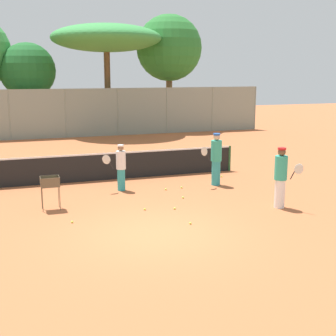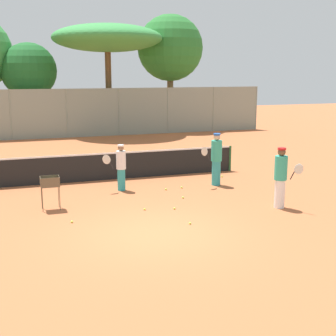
{
  "view_description": "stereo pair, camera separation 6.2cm",
  "coord_description": "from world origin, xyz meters",
  "px_view_note": "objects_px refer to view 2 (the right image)",
  "views": [
    {
      "loc": [
        -3.45,
        -11.06,
        4.16
      ],
      "look_at": [
        1.46,
        3.27,
        1.0
      ],
      "focal_mm": 50.0,
      "sensor_mm": 36.0,
      "label": 1
    },
    {
      "loc": [
        -3.39,
        -11.08,
        4.16
      ],
      "look_at": [
        1.46,
        3.27,
        1.0
      ],
      "focal_mm": 50.0,
      "sensor_mm": 36.0,
      "label": 2
    }
  ],
  "objects_px": {
    "tennis_net": "(106,166)",
    "ball_cart": "(50,184)",
    "player_red_cap": "(216,159)",
    "player_white_outfit": "(121,167)",
    "player_yellow_shirt": "(281,177)"
  },
  "relations": [
    {
      "from": "player_red_cap",
      "to": "ball_cart",
      "type": "xyz_separation_m",
      "value": [
        -6.08,
        -1.25,
        -0.21
      ]
    },
    {
      "from": "tennis_net",
      "to": "ball_cart",
      "type": "distance_m",
      "value": 4.13
    },
    {
      "from": "player_yellow_shirt",
      "to": "ball_cart",
      "type": "bearing_deg",
      "value": -141.31
    },
    {
      "from": "player_white_outfit",
      "to": "player_yellow_shirt",
      "type": "relative_size",
      "value": 0.87
    },
    {
      "from": "player_yellow_shirt",
      "to": "ball_cart",
      "type": "distance_m",
      "value": 7.04
    },
    {
      "from": "player_white_outfit",
      "to": "player_red_cap",
      "type": "relative_size",
      "value": 0.85
    },
    {
      "from": "player_red_cap",
      "to": "player_white_outfit",
      "type": "bearing_deg",
      "value": -21.42
    },
    {
      "from": "tennis_net",
      "to": "player_white_outfit",
      "type": "bearing_deg",
      "value": -83.87
    },
    {
      "from": "player_white_outfit",
      "to": "tennis_net",
      "type": "bearing_deg",
      "value": -88.08
    },
    {
      "from": "player_red_cap",
      "to": "tennis_net",
      "type": "bearing_deg",
      "value": -45.48
    },
    {
      "from": "tennis_net",
      "to": "player_red_cap",
      "type": "distance_m",
      "value": 4.28
    },
    {
      "from": "player_white_outfit",
      "to": "ball_cart",
      "type": "height_order",
      "value": "player_white_outfit"
    },
    {
      "from": "tennis_net",
      "to": "player_red_cap",
      "type": "relative_size",
      "value": 5.55
    },
    {
      "from": "ball_cart",
      "to": "player_yellow_shirt",
      "type": "bearing_deg",
      "value": -17.12
    },
    {
      "from": "tennis_net",
      "to": "player_red_cap",
      "type": "xyz_separation_m",
      "value": [
        3.69,
        -2.12,
        0.44
      ]
    }
  ]
}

